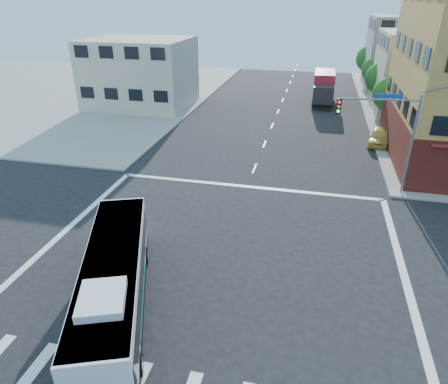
# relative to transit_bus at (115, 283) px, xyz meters

# --- Properties ---
(ground) EXTENTS (120.00, 120.00, 0.00)m
(ground) POSITION_rel_transit_bus_xyz_m (3.32, 4.44, -1.56)
(ground) COLOR black
(ground) RESTS_ON ground
(sidewalk_nw) EXTENTS (50.00, 50.00, 0.15)m
(sidewalk_nw) POSITION_rel_transit_bus_xyz_m (-31.68, 39.44, -1.49)
(sidewalk_nw) COLOR gray
(sidewalk_nw) RESTS_ON ground
(building_east_near) EXTENTS (12.06, 10.06, 9.00)m
(building_east_near) POSITION_rel_transit_bus_xyz_m (20.30, 38.42, 2.94)
(building_east_near) COLOR #C1AC93
(building_east_near) RESTS_ON ground
(building_east_far) EXTENTS (12.06, 10.06, 10.00)m
(building_east_far) POSITION_rel_transit_bus_xyz_m (20.30, 52.42, 3.45)
(building_east_far) COLOR gray
(building_east_far) RESTS_ON ground
(building_west) EXTENTS (12.06, 10.06, 8.00)m
(building_west) POSITION_rel_transit_bus_xyz_m (-13.70, 34.42, 2.44)
(building_west) COLOR #C0B49F
(building_west) RESTS_ON ground
(signal_mast_ne) EXTENTS (7.91, 1.13, 8.07)m
(signal_mast_ne) POSITION_rel_transit_bus_xyz_m (12.40, 15.06, 3.42)
(signal_mast_ne) COLOR gray
(signal_mast_ne) RESTS_ON ground
(street_tree_a) EXTENTS (3.60, 3.60, 5.53)m
(street_tree_a) POSITION_rel_transit_bus_xyz_m (15.22, 32.36, 2.03)
(street_tree_a) COLOR #3D2316
(street_tree_a) RESTS_ON ground
(street_tree_b) EXTENTS (3.80, 3.80, 5.79)m
(street_tree_b) POSITION_rel_transit_bus_xyz_m (15.22, 40.36, 2.19)
(street_tree_b) COLOR #3D2316
(street_tree_b) RESTS_ON ground
(street_tree_c) EXTENTS (3.40, 3.40, 5.29)m
(street_tree_c) POSITION_rel_transit_bus_xyz_m (15.22, 48.36, 1.90)
(street_tree_c) COLOR #3D2316
(street_tree_c) RESTS_ON ground
(street_tree_d) EXTENTS (4.00, 4.00, 6.03)m
(street_tree_d) POSITION_rel_transit_bus_xyz_m (15.22, 56.36, 2.32)
(street_tree_d) COLOR #3D2316
(street_tree_d) RESTS_ON ground
(transit_bus) EXTENTS (6.02, 10.88, 3.19)m
(transit_bus) POSITION_rel_transit_bus_xyz_m (0.00, 0.00, 0.00)
(transit_bus) COLOR black
(transit_bus) RESTS_ON ground
(box_truck) EXTENTS (2.57, 8.42, 3.78)m
(box_truck) POSITION_rel_transit_bus_xyz_m (8.46, 41.09, 0.27)
(box_truck) COLOR #26252A
(box_truck) RESTS_ON ground
(parked_car) EXTENTS (2.62, 4.73, 1.52)m
(parked_car) POSITION_rel_transit_bus_xyz_m (13.77, 25.80, -0.80)
(parked_car) COLOR #DAC350
(parked_car) RESTS_ON ground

